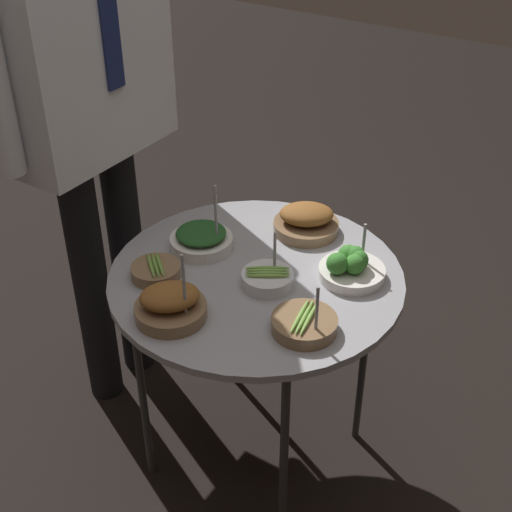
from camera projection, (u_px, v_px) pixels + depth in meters
name	position (u px, v px, depth m)	size (l,w,h in m)	color
ground_plane	(256.00, 452.00, 2.01)	(8.00, 8.00, 0.00)	black
serving_cart	(256.00, 287.00, 1.69)	(0.69, 0.69, 0.62)	#939399
bowl_spinach_center	(201.00, 239.00, 1.75)	(0.15, 0.15, 0.18)	silver
bowl_asparagus_near_rim	(268.00, 278.00, 1.62)	(0.12, 0.12, 0.12)	silver
bowl_roast_front_center	(306.00, 221.00, 1.80)	(0.17, 0.17, 0.07)	brown
bowl_roast_far_rim	(170.00, 305.00, 1.52)	(0.16, 0.16, 0.18)	brown
bowl_broccoli_front_right	(351.00, 266.00, 1.64)	(0.15, 0.15, 0.12)	silver
bowl_asparagus_front_left	(304.00, 324.00, 1.49)	(0.14, 0.14, 0.14)	brown
bowl_asparagus_back_right	(156.00, 271.00, 1.65)	(0.12, 0.12, 0.04)	brown
waiter_figure	(81.00, 66.00, 1.71)	(0.59, 0.22, 1.59)	black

